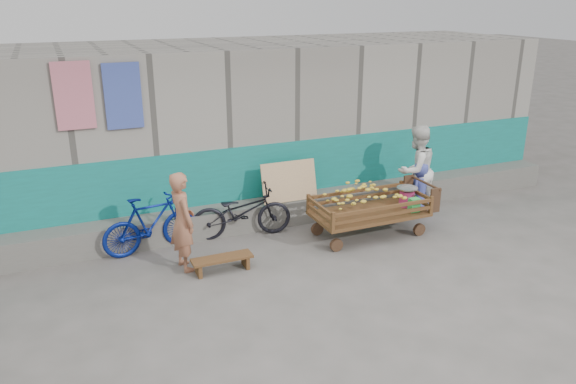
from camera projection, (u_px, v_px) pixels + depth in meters
name	position (u px, v px, depth m)	size (l,w,h in m)	color
ground	(332.00, 283.00, 7.93)	(80.00, 80.00, 0.00)	#54514C
building_wall	(238.00, 124.00, 10.95)	(12.00, 3.50, 3.00)	gray
banana_cart	(368.00, 202.00, 9.30)	(2.07, 0.95, 0.88)	#52391C
bench	(222.00, 261.00, 8.23)	(0.90, 0.27, 0.22)	#52391C
vendor_man	(182.00, 221.00, 8.13)	(0.55, 0.36, 1.50)	#A56649
woman	(416.00, 170.00, 10.20)	(0.81, 0.63, 1.66)	white
child	(420.00, 189.00, 10.17)	(0.51, 0.33, 1.04)	#434EA9
bicycle_dark	(241.00, 212.00, 9.33)	(0.58, 1.67, 0.88)	black
bicycle_blue	(151.00, 224.00, 8.77)	(0.44, 1.55, 0.93)	navy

